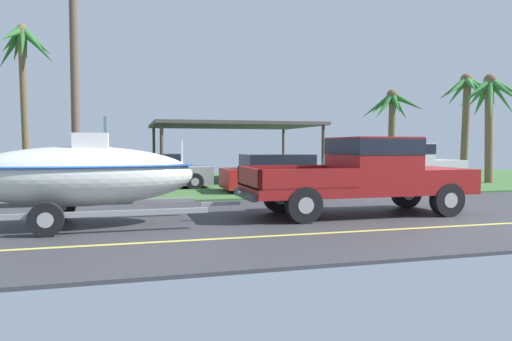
{
  "coord_description": "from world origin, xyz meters",
  "views": [
    {
      "loc": [
        -6.86,
        -10.11,
        1.68
      ],
      "look_at": [
        -3.88,
        0.63,
        1.1
      ],
      "focal_mm": 32.97,
      "sensor_mm": 36.0,
      "label": 1
    }
  ],
  "objects_px": {
    "parked_sedan_near": "(151,172)",
    "carport_awning": "(232,126)",
    "palm_tree_mid": "(467,98)",
    "palm_tree_far_left": "(23,55)",
    "boat_on_trailer": "(78,176)",
    "utility_pole": "(74,59)",
    "parked_pickup_background": "(402,163)",
    "palm_tree_near_left": "(490,101)",
    "palm_tree_near_right": "(392,112)",
    "parked_sedan_far": "(281,174)",
    "pickup_truck_towing": "(370,172)"
  },
  "relations": [
    {
      "from": "parked_sedan_far",
      "to": "palm_tree_mid",
      "type": "relative_size",
      "value": 0.76
    },
    {
      "from": "parked_pickup_background",
      "to": "parked_sedan_far",
      "type": "bearing_deg",
      "value": -175.17
    },
    {
      "from": "palm_tree_mid",
      "to": "palm_tree_far_left",
      "type": "bearing_deg",
      "value": 177.44
    },
    {
      "from": "palm_tree_near_right",
      "to": "utility_pole",
      "type": "relative_size",
      "value": 0.59
    },
    {
      "from": "palm_tree_near_left",
      "to": "palm_tree_mid",
      "type": "xyz_separation_m",
      "value": [
        2.82,
        4.9,
        0.69
      ]
    },
    {
      "from": "palm_tree_near_left",
      "to": "palm_tree_near_right",
      "type": "xyz_separation_m",
      "value": [
        -1.45,
        5.6,
        -0.14
      ]
    },
    {
      "from": "carport_awning",
      "to": "palm_tree_mid",
      "type": "bearing_deg",
      "value": 4.28
    },
    {
      "from": "boat_on_trailer",
      "to": "utility_pole",
      "type": "bearing_deg",
      "value": 95.95
    },
    {
      "from": "carport_awning",
      "to": "parked_sedan_far",
      "type": "bearing_deg",
      "value": -82.4
    },
    {
      "from": "carport_awning",
      "to": "palm_tree_far_left",
      "type": "xyz_separation_m",
      "value": [
        -9.14,
        2.04,
        3.15
      ]
    },
    {
      "from": "boat_on_trailer",
      "to": "palm_tree_near_left",
      "type": "xyz_separation_m",
      "value": [
        16.56,
        7.04,
        2.63
      ]
    },
    {
      "from": "parked_pickup_background",
      "to": "palm_tree_far_left",
      "type": "height_order",
      "value": "palm_tree_far_left"
    },
    {
      "from": "parked_sedan_far",
      "to": "parked_pickup_background",
      "type": "bearing_deg",
      "value": 4.83
    },
    {
      "from": "palm_tree_far_left",
      "to": "palm_tree_near_right",
      "type": "bearing_deg",
      "value": -0.99
    },
    {
      "from": "boat_on_trailer",
      "to": "palm_tree_near_right",
      "type": "distance_m",
      "value": 19.86
    },
    {
      "from": "palm_tree_near_left",
      "to": "utility_pole",
      "type": "bearing_deg",
      "value": -170.79
    },
    {
      "from": "utility_pole",
      "to": "palm_tree_near_left",
      "type": "bearing_deg",
      "value": 9.21
    },
    {
      "from": "boat_on_trailer",
      "to": "parked_sedan_far",
      "type": "xyz_separation_m",
      "value": [
        6.4,
        5.82,
        -0.4
      ]
    },
    {
      "from": "palm_tree_near_right",
      "to": "utility_pole",
      "type": "xyz_separation_m",
      "value": [
        -15.56,
        -8.36,
        0.65
      ]
    },
    {
      "from": "parked_sedan_near",
      "to": "palm_tree_near_right",
      "type": "xyz_separation_m",
      "value": [
        13.23,
        4.44,
        2.88
      ]
    },
    {
      "from": "parked_sedan_far",
      "to": "utility_pole",
      "type": "distance_m",
      "value": 7.85
    },
    {
      "from": "carport_awning",
      "to": "parked_sedan_near",
      "type": "bearing_deg",
      "value": -144.7
    },
    {
      "from": "palm_tree_near_left",
      "to": "parked_sedan_near",
      "type": "bearing_deg",
      "value": 175.47
    },
    {
      "from": "palm_tree_near_left",
      "to": "boat_on_trailer",
      "type": "bearing_deg",
      "value": -156.97
    },
    {
      "from": "pickup_truck_towing",
      "to": "palm_tree_mid",
      "type": "distance_m",
      "value": 17.69
    },
    {
      "from": "palm_tree_mid",
      "to": "parked_sedan_near",
      "type": "bearing_deg",
      "value": -167.95
    },
    {
      "from": "parked_sedan_near",
      "to": "carport_awning",
      "type": "xyz_separation_m",
      "value": [
        3.84,
        2.72,
        1.93
      ]
    },
    {
      "from": "utility_pole",
      "to": "parked_pickup_background",
      "type": "bearing_deg",
      "value": 9.29
    },
    {
      "from": "parked_pickup_background",
      "to": "parked_sedan_near",
      "type": "height_order",
      "value": "parked_pickup_background"
    },
    {
      "from": "palm_tree_near_left",
      "to": "pickup_truck_towing",
      "type": "bearing_deg",
      "value": -144.28
    },
    {
      "from": "palm_tree_mid",
      "to": "palm_tree_far_left",
      "type": "height_order",
      "value": "palm_tree_far_left"
    },
    {
      "from": "palm_tree_far_left",
      "to": "palm_tree_near_left",
      "type": "bearing_deg",
      "value": -16.5
    },
    {
      "from": "palm_tree_near_right",
      "to": "palm_tree_far_left",
      "type": "distance_m",
      "value": 18.67
    },
    {
      "from": "palm_tree_near_right",
      "to": "palm_tree_mid",
      "type": "bearing_deg",
      "value": -9.28
    },
    {
      "from": "palm_tree_far_left",
      "to": "pickup_truck_towing",
      "type": "bearing_deg",
      "value": -51.81
    },
    {
      "from": "palm_tree_near_right",
      "to": "utility_pole",
      "type": "bearing_deg",
      "value": -151.76
    },
    {
      "from": "carport_awning",
      "to": "palm_tree_near_right",
      "type": "xyz_separation_m",
      "value": [
        9.4,
        1.72,
        0.96
      ]
    },
    {
      "from": "pickup_truck_towing",
      "to": "palm_tree_near_left",
      "type": "height_order",
      "value": "palm_tree_near_left"
    },
    {
      "from": "pickup_truck_towing",
      "to": "parked_sedan_near",
      "type": "relative_size",
      "value": 1.29
    },
    {
      "from": "carport_awning",
      "to": "utility_pole",
      "type": "bearing_deg",
      "value": -132.88
    },
    {
      "from": "pickup_truck_towing",
      "to": "carport_awning",
      "type": "relative_size",
      "value": 0.79
    },
    {
      "from": "pickup_truck_towing",
      "to": "palm_tree_far_left",
      "type": "distance_m",
      "value": 17.15
    },
    {
      "from": "boat_on_trailer",
      "to": "carport_awning",
      "type": "distance_m",
      "value": 12.42
    },
    {
      "from": "carport_awning",
      "to": "palm_tree_mid",
      "type": "height_order",
      "value": "palm_tree_mid"
    },
    {
      "from": "boat_on_trailer",
      "to": "parked_pickup_background",
      "type": "bearing_deg",
      "value": 28.21
    },
    {
      "from": "pickup_truck_towing",
      "to": "parked_sedan_far",
      "type": "xyz_separation_m",
      "value": [
        -0.38,
        5.82,
        -0.38
      ]
    },
    {
      "from": "palm_tree_near_right",
      "to": "palm_tree_mid",
      "type": "xyz_separation_m",
      "value": [
        4.28,
        -0.7,
        0.83
      ]
    },
    {
      "from": "parked_sedan_near",
      "to": "carport_awning",
      "type": "bearing_deg",
      "value": 35.3
    },
    {
      "from": "boat_on_trailer",
      "to": "utility_pole",
      "type": "relative_size",
      "value": 0.75
    },
    {
      "from": "parked_pickup_background",
      "to": "carport_awning",
      "type": "bearing_deg",
      "value": 142.06
    }
  ]
}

